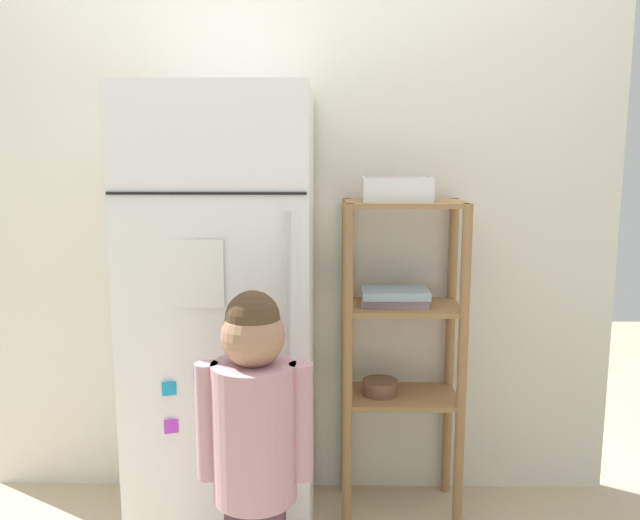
# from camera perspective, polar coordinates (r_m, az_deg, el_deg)

# --- Properties ---
(kitchen_wall_back) EXTENTS (2.49, 0.03, 2.07)m
(kitchen_wall_back) POSITION_cam_1_polar(r_m,az_deg,el_deg) (2.58, -2.07, 2.04)
(kitchen_wall_back) COLOR silver
(kitchen_wall_back) RESTS_ON ground
(refrigerator) EXTENTS (0.60, 0.64, 1.57)m
(refrigerator) POSITION_cam_1_polar(r_m,az_deg,el_deg) (2.33, -8.09, -5.15)
(refrigerator) COLOR white
(refrigerator) RESTS_ON ground
(child_standing) EXTENTS (0.32, 0.24, 1.00)m
(child_standing) POSITION_cam_1_polar(r_m,az_deg,el_deg) (1.89, -5.66, -14.40)
(child_standing) COLOR #4B323E
(child_standing) RESTS_ON ground
(pantry_shelf_unit) EXTENTS (0.44, 0.28, 1.19)m
(pantry_shelf_unit) POSITION_cam_1_polar(r_m,az_deg,el_deg) (2.49, 6.84, -6.04)
(pantry_shelf_unit) COLOR #9E7247
(pantry_shelf_unit) RESTS_ON ground
(fruit_bin) EXTENTS (0.24, 0.17, 0.08)m
(fruit_bin) POSITION_cam_1_polar(r_m,az_deg,el_deg) (2.40, 6.39, 5.90)
(fruit_bin) COLOR white
(fruit_bin) RESTS_ON pantry_shelf_unit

